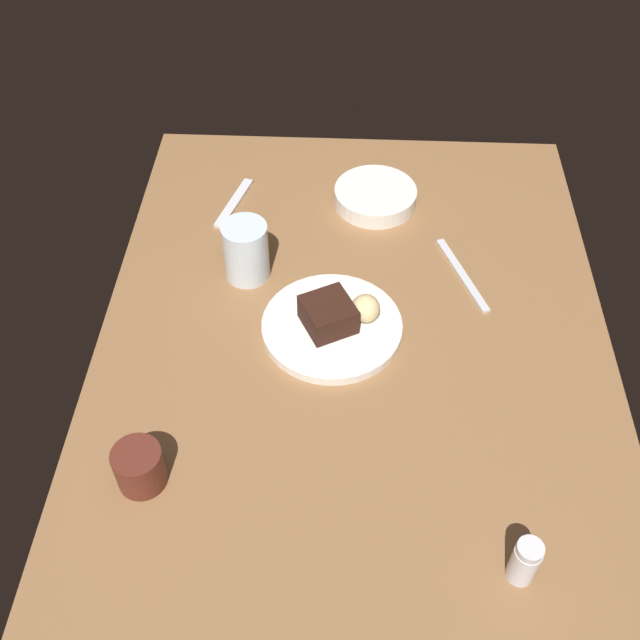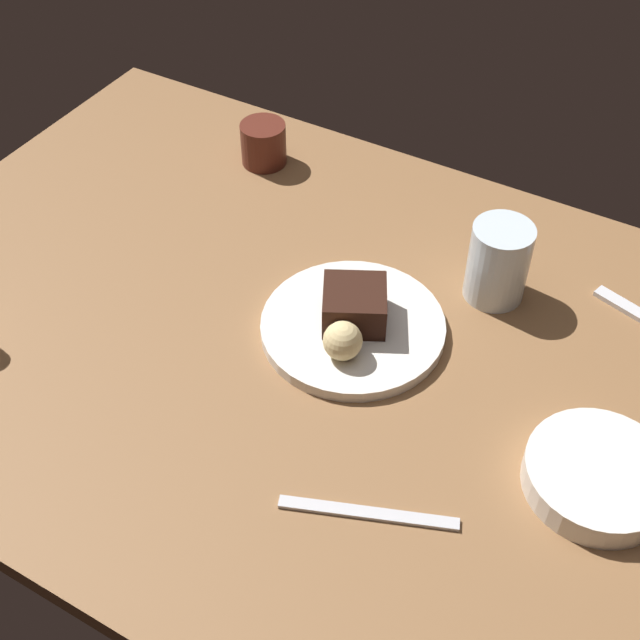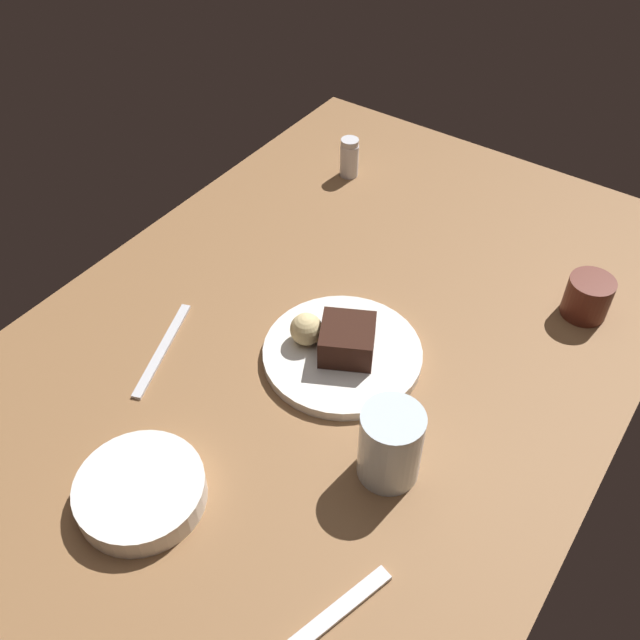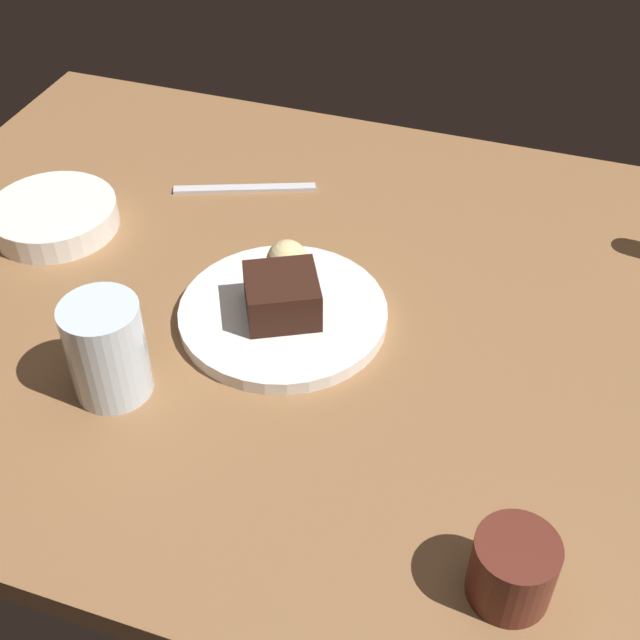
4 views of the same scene
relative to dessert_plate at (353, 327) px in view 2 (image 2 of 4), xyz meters
The scene contains 8 objects.
dining_table 6.77cm from the dessert_plate, 35.68° to the left, with size 120.00×84.00×3.00cm, color brown.
dessert_plate is the anchor object (origin of this frame).
chocolate_cake_slice 3.28cm from the dessert_plate, 71.83° to the right, with size 7.78×7.62×4.80cm, color black.
bread_roll 6.43cm from the dessert_plate, 104.80° to the left, with size 4.78×4.78×4.78cm, color #DBC184.
water_glass 20.42cm from the dessert_plate, 129.61° to the right, with size 7.89×7.89×10.86cm, color silver.
side_bowl 34.22cm from the dessert_plate, 167.84° to the left, with size 15.88×15.88×3.28cm, color white.
coffee_cup 38.92cm from the dessert_plate, 41.03° to the right, with size 6.96×6.96×6.63cm, color #562319.
butter_knife 26.57cm from the dessert_plate, 121.72° to the left, with size 19.00×1.40×0.50cm, color silver.
Camera 2 is at (-39.02, 63.85, 81.83)cm, focal length 48.59 mm.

